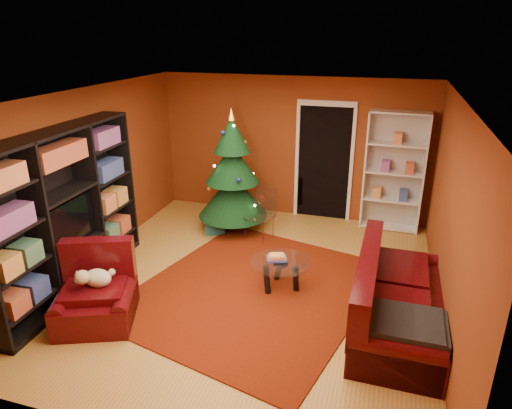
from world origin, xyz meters
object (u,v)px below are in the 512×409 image
(sofa, at_px, (400,293))
(media_unit, at_px, (64,214))
(gift_box_teal, at_px, (214,223))
(rug, at_px, (254,290))
(white_bookshelf, at_px, (394,172))
(acrylic_chair, at_px, (260,217))
(christmas_tree, at_px, (232,173))
(gift_box_red, at_px, (243,217))
(dog, at_px, (98,278))
(armchair, at_px, (95,294))
(coffee_table, at_px, (280,274))

(sofa, bearing_deg, media_unit, 95.55)
(gift_box_teal, bearing_deg, rug, -53.25)
(white_bookshelf, relative_size, sofa, 0.99)
(media_unit, height_order, acrylic_chair, media_unit)
(christmas_tree, height_order, gift_box_teal, christmas_tree)
(gift_box_red, bearing_deg, white_bookshelf, 12.25)
(gift_box_teal, xyz_separation_m, sofa, (3.12, -1.95, 0.30))
(dog, bearing_deg, christmas_tree, 55.90)
(sofa, bearing_deg, armchair, 105.68)
(media_unit, xyz_separation_m, white_bookshelf, (4.12, 3.35, -0.06))
(dog, xyz_separation_m, acrylic_chair, (1.23, 2.75, -0.16))
(gift_box_teal, height_order, dog, dog)
(armchair, distance_m, coffee_table, 2.41)
(gift_box_red, bearing_deg, sofa, -41.75)
(gift_box_red, relative_size, dog, 0.57)
(gift_box_teal, height_order, coffee_table, coffee_table)
(acrylic_chair, bearing_deg, coffee_table, -48.37)
(white_bookshelf, bearing_deg, coffee_table, -115.86)
(coffee_table, bearing_deg, gift_box_teal, 136.35)
(sofa, bearing_deg, coffee_table, 74.87)
(gift_box_teal, bearing_deg, acrylic_chair, -4.13)
(gift_box_red, bearing_deg, coffee_table, -59.19)
(rug, bearing_deg, dog, -144.76)
(media_unit, xyz_separation_m, gift_box_red, (1.55, 2.80, -0.99))
(sofa, bearing_deg, christmas_tree, 53.65)
(armchair, xyz_separation_m, coffee_table, (1.98, 1.37, -0.16))
(christmas_tree, distance_m, armchair, 3.24)
(media_unit, relative_size, gift_box_teal, 8.57)
(gift_box_red, xyz_separation_m, white_bookshelf, (2.57, 0.56, 0.93))
(christmas_tree, relative_size, white_bookshelf, 1.01)
(rug, xyz_separation_m, gift_box_red, (-0.87, 2.17, 0.10))
(media_unit, xyz_separation_m, gift_box_teal, (1.17, 2.29, -0.93))
(christmas_tree, distance_m, dog, 3.14)
(media_unit, xyz_separation_m, armchair, (0.77, -0.58, -0.72))
(armchair, bearing_deg, coffee_table, 12.99)
(acrylic_chair, bearing_deg, armchair, -99.00)
(armchair, relative_size, coffee_table, 1.18)
(media_unit, distance_m, armchair, 1.20)
(armchair, height_order, coffee_table, armchair)
(gift_box_red, xyz_separation_m, acrylic_chair, (0.48, -0.56, 0.29))
(media_unit, distance_m, gift_box_red, 3.35)
(rug, xyz_separation_m, media_unit, (-2.41, -0.63, 1.09))
(dog, height_order, coffee_table, dog)
(rug, distance_m, gift_box_teal, 2.09)
(rug, height_order, armchair, armchair)
(white_bookshelf, bearing_deg, acrylic_chair, -149.45)
(white_bookshelf, height_order, armchair, white_bookshelf)
(christmas_tree, bearing_deg, white_bookshelf, 17.57)
(gift_box_teal, bearing_deg, christmas_tree, 37.37)
(white_bookshelf, height_order, acrylic_chair, white_bookshelf)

